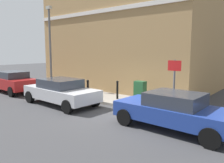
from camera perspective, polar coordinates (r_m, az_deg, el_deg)
ground at (r=10.04m, az=1.37°, el=-8.44°), size 80.00×80.00×0.00m
sidewalk at (r=15.61m, az=-11.37°, el=-2.43°), size 2.23×30.00×0.15m
corner_building at (r=17.80m, az=5.31°, el=11.95°), size 7.88×12.09×8.20m
car_blue at (r=8.34m, az=15.56°, el=-7.12°), size 1.98×4.27×1.35m
car_silver at (r=12.00m, az=-13.06°, el=-2.42°), size 2.05×4.46×1.36m
car_red at (r=16.63m, az=-24.27°, el=0.05°), size 1.88×4.13×1.44m
utility_cabinet at (r=11.43m, az=7.23°, el=-2.98°), size 0.46×0.61×1.15m
bollard_near_cabinet at (r=12.39m, az=1.39°, el=-1.97°), size 0.14×0.14×1.04m
bollard_far_kerb at (r=12.80m, az=-6.23°, el=-1.70°), size 0.14×0.14×1.04m
street_sign at (r=9.86m, az=15.72°, el=0.82°), size 0.08×0.60×2.30m
lamppost at (r=16.30m, az=-15.63°, el=9.27°), size 0.20×0.44×5.72m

